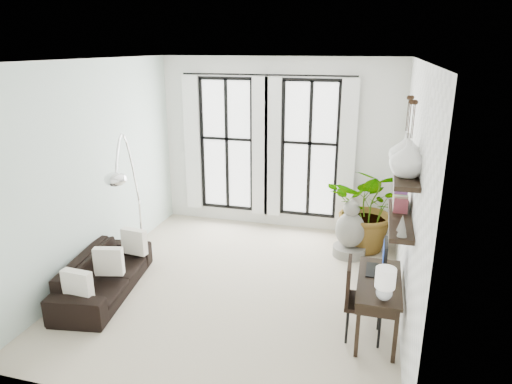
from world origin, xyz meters
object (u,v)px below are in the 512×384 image
at_px(desk, 379,285).
at_px(buddha, 350,233).
at_px(sofa, 104,274).
at_px(desk_chair, 358,295).
at_px(arc_lamp, 126,166).
at_px(plant, 370,208).

height_order(desk, buddha, desk).
height_order(sofa, desk_chair, desk_chair).
bearing_deg(arc_lamp, desk, -10.41).
bearing_deg(desk_chair, sofa, 177.13).
height_order(plant, desk, plant).
relative_size(sofa, desk, 1.61).
distance_m(plant, arc_lamp, 4.02).
xyz_separation_m(plant, buddha, (-0.29, -0.34, -0.34)).
distance_m(plant, desk, 2.50).
xyz_separation_m(desk_chair, buddha, (-0.24, 2.24, -0.14)).
bearing_deg(desk, plant, 94.39).
distance_m(sofa, desk, 3.77).
bearing_deg(sofa, desk_chair, -100.54).
height_order(desk_chair, buddha, buddha).
xyz_separation_m(plant, desk, (0.19, -2.49, -0.08)).
xyz_separation_m(desk, arc_lamp, (-3.65, 0.67, 1.03)).
height_order(sofa, plant, plant).
height_order(sofa, arc_lamp, arc_lamp).
bearing_deg(desk_chair, buddha, 94.88).
xyz_separation_m(arc_lamp, buddha, (3.17, 1.49, -1.30)).
bearing_deg(plant, desk_chair, -91.02).
distance_m(plant, desk_chair, 2.59).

